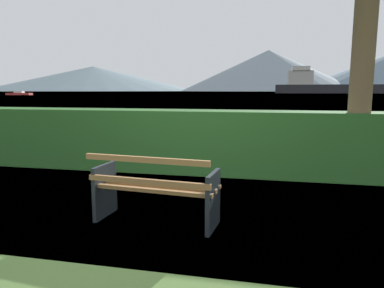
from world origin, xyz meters
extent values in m
plane|color=#4C6B33|center=(0.00, 0.00, 0.00)|extent=(1400.00, 1400.00, 0.00)
plane|color=#7A99A8|center=(0.00, 308.83, 0.00)|extent=(620.00, 620.00, 0.00)
cube|color=olive|center=(-0.02, -0.19, 0.45)|extent=(1.50, 0.21, 0.04)
cube|color=olive|center=(0.00, 0.00, 0.45)|extent=(1.50, 0.21, 0.04)
cube|color=olive|center=(0.02, 0.19, 0.45)|extent=(1.50, 0.21, 0.04)
cube|color=olive|center=(-0.03, -0.26, 0.57)|extent=(1.50, 0.19, 0.06)
cube|color=olive|center=(-0.03, -0.31, 0.84)|extent=(1.50, 0.19, 0.06)
cube|color=#1E2328|center=(-0.71, 0.05, 0.34)|extent=(0.10, 0.51, 0.68)
cube|color=#1E2328|center=(0.71, -0.09, 0.34)|extent=(0.10, 0.51, 0.68)
cube|color=#285B23|center=(0.00, 2.76, 0.61)|extent=(12.20, 0.83, 1.21)
cylinder|color=brown|center=(2.84, 2.64, 2.12)|extent=(0.38, 0.38, 4.25)
cube|color=#232328|center=(38.49, 185.15, 2.17)|extent=(67.30, 8.61, 4.33)
cube|color=beige|center=(16.96, 185.18, 7.80)|extent=(12.12, 7.69, 6.93)
cube|color=silver|center=(16.96, 185.18, 12.35)|extent=(8.49, 8.54, 2.17)
cube|color=#B2332D|center=(-77.52, 96.46, 0.35)|extent=(8.13, 3.20, 0.70)
cube|color=silver|center=(-77.52, 96.46, 0.98)|extent=(3.01, 1.97, 0.56)
cone|color=slate|center=(-309.09, 590.54, 21.96)|extent=(372.16, 372.16, 43.92)
cone|color=gray|center=(0.00, 557.51, 30.92)|extent=(269.86, 269.86, 61.85)
camera|label=1|loc=(1.29, -3.95, 1.60)|focal=32.90mm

